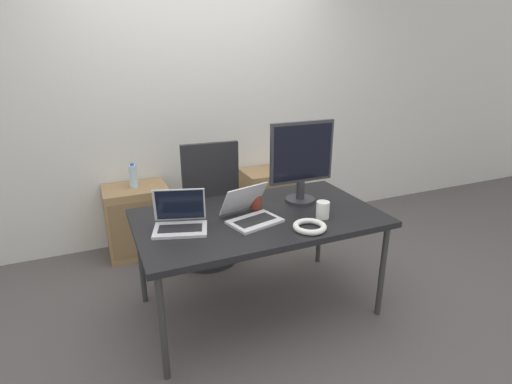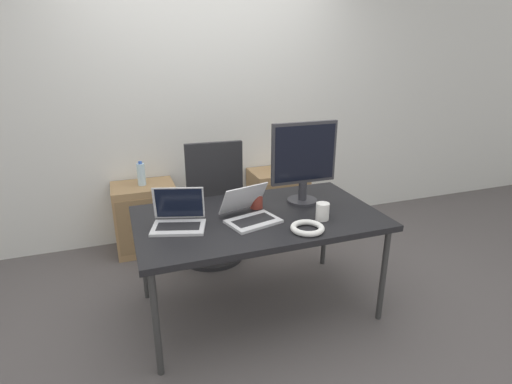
% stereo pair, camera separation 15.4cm
% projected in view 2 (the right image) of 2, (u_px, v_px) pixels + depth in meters
% --- Properties ---
extents(ground_plane, '(14.00, 14.00, 0.00)m').
position_uv_depth(ground_plane, '(258.00, 307.00, 2.89)').
color(ground_plane, '#514C4C').
extents(wall_back, '(10.00, 0.05, 2.60)m').
position_uv_depth(wall_back, '(206.00, 101.00, 3.72)').
color(wall_back, silver).
rests_on(wall_back, ground_plane).
extents(desk, '(1.61, 0.92, 0.72)m').
position_uv_depth(desk, '(258.00, 222.00, 2.66)').
color(desk, black).
rests_on(desk, ground_plane).
extents(office_chair, '(0.56, 0.57, 1.10)m').
position_uv_depth(office_chair, '(212.00, 216.00, 3.40)').
color(office_chair, '#232326').
rests_on(office_chair, ground_plane).
extents(cabinet_left, '(0.54, 0.41, 0.63)m').
position_uv_depth(cabinet_left, '(146.00, 217.00, 3.64)').
color(cabinet_left, '#99754C').
rests_on(cabinet_left, ground_plane).
extents(cabinet_right, '(0.54, 0.41, 0.63)m').
position_uv_depth(cabinet_right, '(278.00, 200.00, 4.05)').
color(cabinet_right, '#99754C').
rests_on(cabinet_right, ground_plane).
extents(water_bottle, '(0.07, 0.07, 0.22)m').
position_uv_depth(water_bottle, '(141.00, 174.00, 3.50)').
color(water_bottle, silver).
rests_on(water_bottle, cabinet_left).
extents(laptop_left, '(0.37, 0.39, 0.21)m').
position_uv_depth(laptop_left, '(250.00, 213.00, 2.57)').
color(laptop_left, silver).
rests_on(laptop_left, desk).
extents(laptop_right, '(0.37, 0.33, 0.23)m').
position_uv_depth(laptop_right, '(179.00, 219.00, 2.47)').
color(laptop_right, silver).
rests_on(laptop_right, desk).
extents(monitor, '(0.48, 0.22, 0.58)m').
position_uv_depth(monitor, '(304.00, 161.00, 2.78)').
color(monitor, '#2D2D33').
rests_on(monitor, desk).
extents(coffee_cup_white, '(0.09, 0.09, 0.11)m').
position_uv_depth(coffee_cup_white, '(322.00, 211.00, 2.57)').
color(coffee_cup_white, white).
rests_on(coffee_cup_white, desk).
extents(coffee_cup_brown, '(0.09, 0.09, 0.11)m').
position_uv_depth(coffee_cup_brown, '(256.00, 200.00, 2.76)').
color(coffee_cup_brown, maroon).
rests_on(coffee_cup_brown, desk).
extents(cable_coil, '(0.21, 0.21, 0.04)m').
position_uv_depth(cable_coil, '(307.00, 228.00, 2.42)').
color(cable_coil, white).
rests_on(cable_coil, desk).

